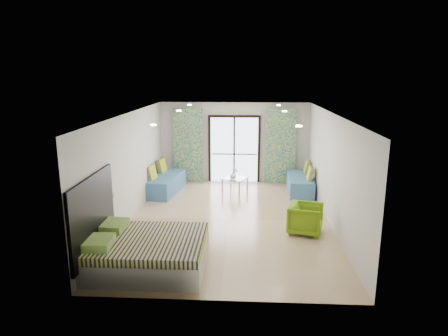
# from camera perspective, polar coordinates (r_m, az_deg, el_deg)

# --- Properties ---
(floor) EXTENTS (5.00, 7.50, 0.01)m
(floor) POSITION_cam_1_polar(r_m,az_deg,el_deg) (10.30, 0.78, -7.34)
(floor) COLOR tan
(floor) RESTS_ON ground
(ceiling) EXTENTS (5.00, 7.50, 0.01)m
(ceiling) POSITION_cam_1_polar(r_m,az_deg,el_deg) (9.67, 0.83, 7.79)
(ceiling) COLOR silver
(ceiling) RESTS_ON ground
(wall_back) EXTENTS (5.00, 0.01, 2.70)m
(wall_back) POSITION_cam_1_polar(r_m,az_deg,el_deg) (13.57, 1.47, 3.67)
(wall_back) COLOR silver
(wall_back) RESTS_ON ground
(wall_front) EXTENTS (5.00, 0.01, 2.70)m
(wall_front) POSITION_cam_1_polar(r_m,az_deg,el_deg) (6.32, -0.64, -7.94)
(wall_front) COLOR silver
(wall_front) RESTS_ON ground
(wall_left) EXTENTS (0.01, 7.50, 2.70)m
(wall_left) POSITION_cam_1_polar(r_m,az_deg,el_deg) (10.30, -13.22, 0.17)
(wall_left) COLOR silver
(wall_left) RESTS_ON ground
(wall_right) EXTENTS (0.01, 7.50, 2.70)m
(wall_right) POSITION_cam_1_polar(r_m,az_deg,el_deg) (10.11, 15.11, -0.19)
(wall_right) COLOR silver
(wall_right) RESTS_ON ground
(balcony_door) EXTENTS (1.76, 0.08, 2.28)m
(balcony_door) POSITION_cam_1_polar(r_m,az_deg,el_deg) (13.56, 1.47, 3.27)
(balcony_door) COLOR black
(balcony_door) RESTS_ON floor
(balcony_rail) EXTENTS (1.52, 0.03, 0.04)m
(balcony_rail) POSITION_cam_1_polar(r_m,az_deg,el_deg) (13.62, 1.46, 2.00)
(balcony_rail) COLOR #595451
(balcony_rail) RESTS_ON balcony_door
(curtain_left) EXTENTS (1.00, 0.10, 2.50)m
(curtain_left) POSITION_cam_1_polar(r_m,az_deg,el_deg) (13.54, -5.13, 3.18)
(curtain_left) COLOR white
(curtain_left) RESTS_ON floor
(curtain_right) EXTENTS (1.00, 0.10, 2.50)m
(curtain_right) POSITION_cam_1_polar(r_m,az_deg,el_deg) (13.45, 8.07, 3.03)
(curtain_right) COLOR white
(curtain_right) RESTS_ON floor
(downlight_a) EXTENTS (0.12, 0.12, 0.02)m
(downlight_a) POSITION_cam_1_polar(r_m,az_deg,el_deg) (7.89, -10.06, 6.08)
(downlight_a) COLOR #FFE0B2
(downlight_a) RESTS_ON ceiling
(downlight_b) EXTENTS (0.12, 0.12, 0.02)m
(downlight_b) POSITION_cam_1_polar(r_m,az_deg,el_deg) (7.75, 10.67, 5.92)
(downlight_b) COLOR #FFE0B2
(downlight_b) RESTS_ON ceiling
(downlight_c) EXTENTS (0.12, 0.12, 0.02)m
(downlight_c) POSITION_cam_1_polar(r_m,az_deg,el_deg) (10.81, -6.45, 8.15)
(downlight_c) COLOR #FFE0B2
(downlight_c) RESTS_ON ceiling
(downlight_d) EXTENTS (0.12, 0.12, 0.02)m
(downlight_d) POSITION_cam_1_polar(r_m,az_deg,el_deg) (10.71, 8.64, 8.03)
(downlight_d) COLOR #FFE0B2
(downlight_d) RESTS_ON ceiling
(downlight_e) EXTENTS (0.12, 0.12, 0.02)m
(downlight_e) POSITION_cam_1_polar(r_m,az_deg,el_deg) (12.78, -4.96, 8.99)
(downlight_e) COLOR #FFE0B2
(downlight_e) RESTS_ON ceiling
(downlight_f) EXTENTS (0.12, 0.12, 0.02)m
(downlight_f) POSITION_cam_1_polar(r_m,az_deg,el_deg) (12.69, 7.81, 8.88)
(downlight_f) COLOR #FFE0B2
(downlight_f) RESTS_ON ceiling
(headboard) EXTENTS (0.06, 2.10, 1.50)m
(headboard) POSITION_cam_1_polar(r_m,az_deg,el_deg) (7.95, -18.20, -6.38)
(headboard) COLOR black
(headboard) RESTS_ON floor
(switch_plate) EXTENTS (0.02, 0.10, 0.10)m
(switch_plate) POSITION_cam_1_polar(r_m,az_deg,el_deg) (9.06, -15.43, -3.75)
(switch_plate) COLOR silver
(switch_plate) RESTS_ON wall_left
(bed) EXTENTS (2.18, 1.78, 0.75)m
(bed) POSITION_cam_1_polar(r_m,az_deg,el_deg) (7.93, -11.04, -11.72)
(bed) COLOR silver
(bed) RESTS_ON floor
(daybed_left) EXTENTS (1.01, 2.03, 0.96)m
(daybed_left) POSITION_cam_1_polar(r_m,az_deg,el_deg) (12.61, -8.44, -2.13)
(daybed_left) COLOR teal
(daybed_left) RESTS_ON floor
(daybed_right) EXTENTS (0.80, 1.89, 0.92)m
(daybed_right) POSITION_cam_1_polar(r_m,az_deg,el_deg) (12.73, 10.85, -2.14)
(daybed_right) COLOR teal
(daybed_right) RESTS_ON floor
(coffee_table) EXTENTS (0.89, 0.89, 0.78)m
(coffee_table) POSITION_cam_1_polar(r_m,az_deg,el_deg) (12.52, 1.58, -1.63)
(coffee_table) COLOR silver
(coffee_table) RESTS_ON floor
(vase) EXTENTS (0.21, 0.22, 0.20)m
(vase) POSITION_cam_1_polar(r_m,az_deg,el_deg) (12.41, 1.30, -1.05)
(vase) COLOR white
(vase) RESTS_ON coffee_table
(armchair) EXTENTS (0.87, 0.90, 0.76)m
(armchair) POSITION_cam_1_polar(r_m,az_deg,el_deg) (9.53, 11.59, -6.91)
(armchair) COLOR #6C9B14
(armchair) RESTS_ON floor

